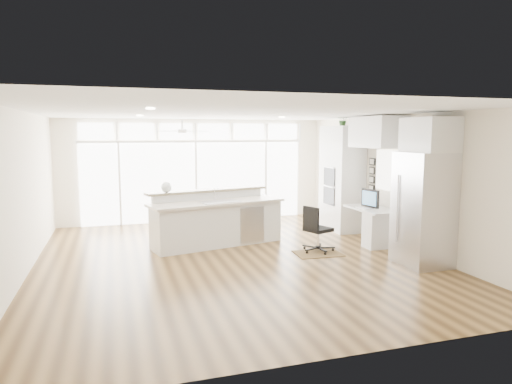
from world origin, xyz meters
name	(u,v)px	position (x,y,z in m)	size (l,w,h in m)	color
floor	(233,259)	(0.00, 0.00, -0.01)	(7.00, 8.00, 0.02)	#482F16
ceiling	(233,112)	(0.00, 0.00, 2.70)	(7.00, 8.00, 0.02)	white
wall_back	(195,170)	(0.00, 4.00, 1.35)	(7.00, 0.04, 2.70)	white
wall_front	(333,231)	(0.00, -4.00, 1.35)	(7.00, 0.04, 2.70)	white
wall_left	(21,195)	(-3.50, 0.00, 1.35)	(0.04, 8.00, 2.70)	white
wall_right	(398,181)	(3.50, 0.00, 1.35)	(0.04, 8.00, 2.70)	white
glass_wall	(196,182)	(0.00, 3.94, 1.05)	(5.80, 0.06, 2.08)	silver
transom_row	(195,131)	(0.00, 3.94, 2.38)	(5.90, 0.06, 0.40)	silver
desk_window	(388,170)	(3.46, 0.30, 1.55)	(0.04, 0.85, 0.85)	silver
ceiling_fan	(182,127)	(-0.50, 2.80, 2.48)	(1.16, 1.16, 0.32)	white
recessed_lights	(230,114)	(0.00, 0.20, 2.68)	(3.40, 3.00, 0.02)	beige
oven_cabinet	(342,178)	(3.17, 1.80, 1.25)	(0.64, 1.20, 2.50)	silver
desk_nook	(373,226)	(3.13, 0.30, 0.38)	(0.72, 1.30, 0.76)	silver
upper_cabinets	(377,132)	(3.17, 0.30, 2.35)	(0.64, 1.30, 0.64)	silver
refrigerator	(423,209)	(3.11, -1.35, 1.00)	(0.76, 0.90, 2.00)	silver
fridge_cabinet	(430,135)	(3.17, -1.35, 2.30)	(0.64, 0.90, 0.60)	silver
framed_photos	(372,175)	(3.46, 0.92, 1.40)	(0.06, 0.22, 0.80)	black
kitchen_island	(217,218)	(-0.05, 1.15, 0.56)	(2.84, 1.07, 1.13)	silver
rug	(318,253)	(1.66, -0.14, 0.01)	(0.89, 0.64, 0.01)	#3B2813
office_chair	(318,229)	(1.74, 0.03, 0.45)	(0.47, 0.43, 0.91)	black
fishbowl	(166,187)	(-1.06, 1.32, 1.24)	(0.22, 0.22, 0.22)	white
monitor	(370,198)	(3.05, 0.30, 0.97)	(0.08, 0.51, 0.42)	black
keyboard	(363,208)	(2.88, 0.30, 0.77)	(0.13, 0.35, 0.02)	white
potted_plant	(343,121)	(3.17, 1.80, 2.62)	(0.28, 0.31, 0.24)	#30622A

